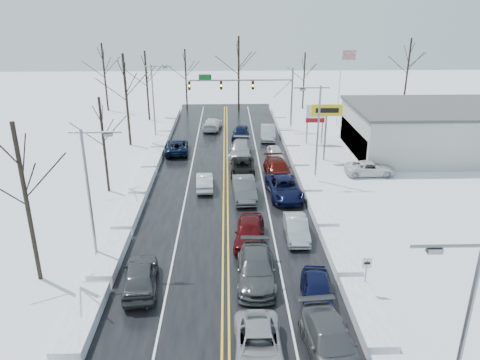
{
  "coord_description": "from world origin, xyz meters",
  "views": [
    {
      "loc": [
        0.19,
        -31.11,
        16.36
      ],
      "look_at": [
        1.19,
        3.99,
        2.5
      ],
      "focal_mm": 35.0,
      "sensor_mm": 36.0,
      "label": 1
    }
  ],
  "objects_px": {
    "dealership_building": "(443,130)",
    "oncoming_car_0": "(205,188)",
    "tires_plus_sign": "(327,114)",
    "traffic_signal_mast": "(252,88)",
    "flagpole": "(341,82)"
  },
  "relations": [
    {
      "from": "dealership_building",
      "to": "oncoming_car_0",
      "type": "distance_m",
      "value": 27.76
    },
    {
      "from": "tires_plus_sign",
      "to": "dealership_building",
      "type": "xyz_separation_m",
      "value": [
        13.48,
        2.01,
        -2.34
      ]
    },
    {
      "from": "dealership_building",
      "to": "tires_plus_sign",
      "type": "bearing_deg",
      "value": -171.53
    },
    {
      "from": "traffic_signal_mast",
      "to": "tires_plus_sign",
      "type": "distance_m",
      "value": 13.92
    },
    {
      "from": "tires_plus_sign",
      "to": "dealership_building",
      "type": "height_order",
      "value": "tires_plus_sign"
    },
    {
      "from": "tires_plus_sign",
      "to": "dealership_building",
      "type": "relative_size",
      "value": 0.29
    },
    {
      "from": "traffic_signal_mast",
      "to": "flagpole",
      "type": "height_order",
      "value": "flagpole"
    },
    {
      "from": "flagpole",
      "to": "dealership_building",
      "type": "bearing_deg",
      "value": -53.73
    },
    {
      "from": "tires_plus_sign",
      "to": "oncoming_car_0",
      "type": "relative_size",
      "value": 1.43
    },
    {
      "from": "traffic_signal_mast",
      "to": "flagpole",
      "type": "relative_size",
      "value": 1.33
    },
    {
      "from": "flagpole",
      "to": "traffic_signal_mast",
      "type": "bearing_deg",
      "value": -170.27
    },
    {
      "from": "tires_plus_sign",
      "to": "flagpole",
      "type": "relative_size",
      "value": 0.6
    },
    {
      "from": "flagpole",
      "to": "oncoming_car_0",
      "type": "height_order",
      "value": "flagpole"
    },
    {
      "from": "flagpole",
      "to": "oncoming_car_0",
      "type": "bearing_deg",
      "value": -128.23
    },
    {
      "from": "traffic_signal_mast",
      "to": "oncoming_car_0",
      "type": "relative_size",
      "value": 3.17
    }
  ]
}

